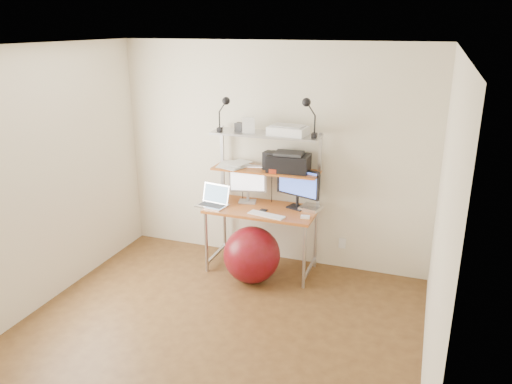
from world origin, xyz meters
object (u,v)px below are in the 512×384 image
at_px(printer, 289,162).
at_px(laptop, 214,201).
at_px(monitor_black, 298,184).
at_px(monitor_silver, 248,181).
at_px(exercise_ball, 252,255).

bearing_deg(printer, laptop, -166.50).
bearing_deg(printer, monitor_black, -0.68).
xyz_separation_m(monitor_silver, laptop, (-0.32, -0.23, -0.20)).
relative_size(monitor_silver, printer, 1.03).
xyz_separation_m(printer, exercise_ball, (-0.27, -0.44, -0.94)).
height_order(monitor_black, exercise_ball, monitor_black).
bearing_deg(printer, monitor_silver, 177.36).
relative_size(laptop, exercise_ball, 0.60).
xyz_separation_m(laptop, printer, (0.79, 0.23, 0.46)).
height_order(monitor_black, laptop, monitor_black).
distance_m(monitor_silver, printer, 0.54).
xyz_separation_m(monitor_silver, exercise_ball, (0.21, -0.44, -0.68)).
relative_size(monitor_silver, exercise_ball, 0.76).
xyz_separation_m(monitor_silver, monitor_black, (0.58, 0.01, 0.02)).
height_order(laptop, printer, printer).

